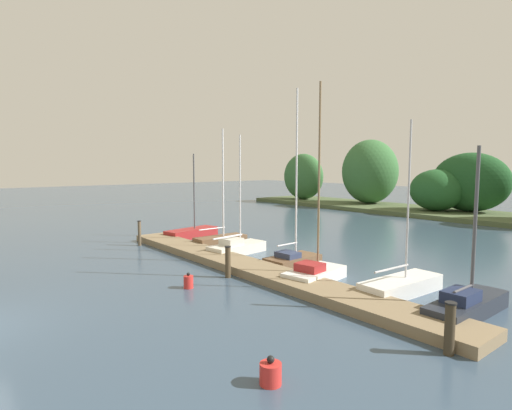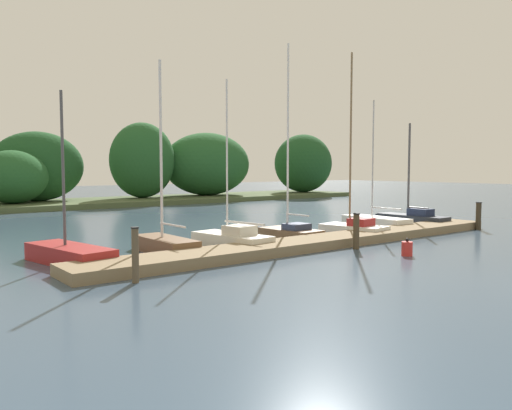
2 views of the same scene
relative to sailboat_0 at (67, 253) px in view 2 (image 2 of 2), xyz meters
The scene contains 13 objects.
dock_pier 9.38m from the sailboat_0, 15.70° to the right, with size 20.07×1.80×0.35m.
far_shore 26.84m from the sailboat_0, 65.03° to the left, with size 53.81×8.12×7.40m.
sailboat_0 is the anchor object (origin of this frame).
sailboat_1 3.36m from the sailboat_0, ahead, with size 1.10×3.32×6.72m.
sailboat_2 5.84m from the sailboat_0, ahead, with size 1.65×3.63×6.24m.
sailboat_3 9.36m from the sailboat_0, ahead, with size 1.47×2.95×8.16m.
sailboat_4 11.99m from the sailboat_0, ahead, with size 1.75×3.18×7.93m.
sailboat_5 15.03m from the sailboat_0, ahead, with size 1.37×3.85×6.29m.
sailboat_6 17.53m from the sailboat_0, ahead, with size 1.10×4.02×5.28m.
mooring_piling_0 3.93m from the sailboat_0, 82.85° to the right, with size 0.21×0.21×1.46m.
mooring_piling_1 10.03m from the sailboat_0, 22.38° to the right, with size 0.26×0.26×1.33m.
mooring_piling_2 18.80m from the sailboat_0, 11.07° to the right, with size 0.29×0.29×1.34m.
channel_buoy_0 11.16m from the sailboat_0, 31.51° to the right, with size 0.37×0.37×0.61m.
Camera 2 is at (-14.29, -3.14, 3.00)m, focal length 35.93 mm.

